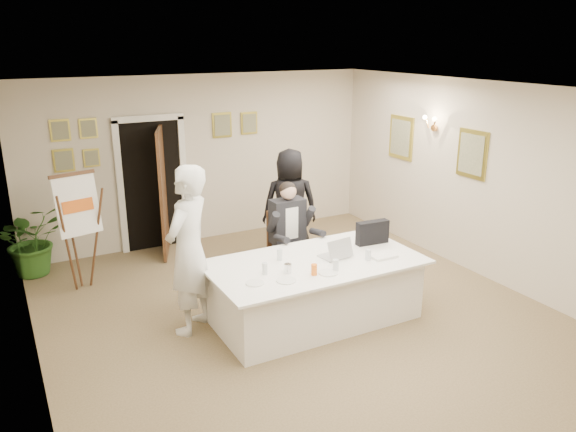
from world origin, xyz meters
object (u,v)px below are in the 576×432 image
Objects in this scene: oj_glass at (314,270)px; laptop_bag at (372,232)px; potted_palm at (32,240)px; seated_man at (289,233)px; conference_table at (314,290)px; paper_stack at (383,256)px; steel_jug at (288,268)px; standing_man at (189,250)px; flip_chart at (79,238)px; laptop at (335,246)px; standing_woman at (290,204)px.

laptop_bag is at bearing 23.69° from oj_glass.
oj_glass is at bearing -52.57° from potted_palm.
seated_man is 3.41× the size of laptop_bag.
laptop_bag is (0.73, -0.92, 0.18)m from seated_man.
paper_stack is at bearing -19.45° from conference_table.
steel_jug is at bearing -112.52° from seated_man.
standing_man reaches higher than conference_table.
flip_chart is at bearing 129.52° from oj_glass.
laptop_bag reaches higher than steel_jug.
potted_palm is at bearing 153.01° from seated_man.
conference_table is 19.98× the size of oj_glass.
seated_man is 1.43m from steel_jug.
potted_palm is at bearing 128.12° from laptop.
potted_palm is at bearing -102.24° from standing_man.
potted_palm is 4.46m from oj_glass.
conference_table is 0.94m from paper_stack.
laptop is (-0.44, -1.96, 0.04)m from standing_woman.
seated_man is 3.80m from potted_palm.
standing_man is 1.16× the size of standing_woman.
flip_chart is 3.10m from steel_jug.
standing_woman is at bearing 69.76° from conference_table.
laptop_bag is 1.30m from oj_glass.
oj_glass is (-0.46, -1.45, 0.09)m from seated_man.
oj_glass is at bearing -39.58° from steel_jug.
laptop_bag is 1.38× the size of paper_stack.
conference_table is 3.31m from flip_chart.
oj_glass is (-0.95, -2.33, -0.03)m from standing_woman.
standing_woman is at bearing 102.31° from laptop_bag.
seated_man is 11.52× the size of oj_glass.
seated_man reaches higher than laptop_bag.
standing_woman is 2.45m from steel_jug.
steel_jug is at bearing -174.05° from laptop.
flip_chart is 3.96m from laptop_bag.
steel_jug is (-0.23, 0.19, -0.01)m from oj_glass.
seated_man is 1.52m from oj_glass.
laptop is at bearing -40.09° from flip_chart.
paper_stack is at bearing 3.97° from oj_glass.
seated_man is at bearing -33.42° from potted_palm.
seated_man is at bearing 82.15° from standing_woman.
flip_chart is 1.09m from potted_palm.
standing_man is 1.17m from steel_jug.
standing_man reaches higher than paper_stack.
laptop_bag is at bearing -45.14° from seated_man.
steel_jug is at bearing 82.12° from standing_woman.
conference_table is at bearing 58.34° from oj_glass.
paper_stack is (0.51, -0.30, -0.12)m from laptop.
flip_chart is at bearing 162.29° from seated_man.
oj_glass reaches higher than steel_jug.
laptop_bag is (3.36, -2.10, 0.17)m from flip_chart.
potted_palm is 2.40× the size of laptop_bag.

